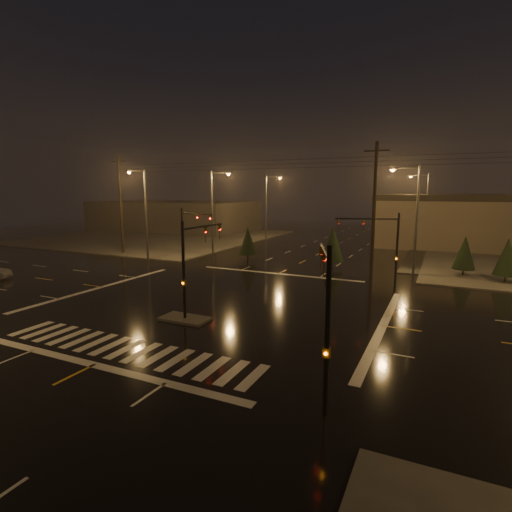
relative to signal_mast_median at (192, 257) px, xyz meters
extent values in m
plane|color=black|center=(0.00, 3.07, -3.75)|extent=(140.00, 140.00, 0.00)
cube|color=#413F3A|center=(-30.00, 33.07, -3.69)|extent=(36.00, 36.00, 0.12)
cube|color=#413F3A|center=(0.00, -0.93, -3.68)|extent=(3.00, 1.60, 0.15)
cube|color=beige|center=(0.00, -5.93, -3.75)|extent=(15.00, 2.60, 0.01)
cube|color=beige|center=(0.00, -7.93, -3.75)|extent=(16.00, 0.50, 0.01)
cube|color=beige|center=(0.00, 14.07, -3.75)|extent=(16.00, 0.50, 0.01)
cube|color=#3D3836|center=(-35.00, 45.07, -0.95)|extent=(30.00, 18.00, 5.60)
cylinder|color=black|center=(0.00, -0.93, -0.75)|extent=(0.18, 0.18, 6.00)
cylinder|color=black|center=(0.00, 1.32, 1.75)|extent=(0.12, 4.50, 0.12)
imported|color=#594707|center=(0.00, 3.35, 1.70)|extent=(0.16, 0.20, 1.00)
cube|color=#594707|center=(0.00, -0.93, -1.45)|extent=(0.25, 0.18, 0.35)
cylinder|color=black|center=(10.50, 13.57, -0.75)|extent=(0.18, 0.18, 6.00)
cylinder|color=black|center=(8.15, 12.72, 1.75)|extent=(4.74, 1.82, 0.12)
imported|color=#594707|center=(6.04, 11.95, 1.70)|extent=(0.24, 0.22, 1.00)
cube|color=#594707|center=(10.50, 13.57, -1.45)|extent=(0.25, 0.18, 0.35)
cylinder|color=black|center=(-10.50, 13.57, -0.75)|extent=(0.18, 0.18, 6.00)
cylinder|color=black|center=(-8.15, 12.72, 1.75)|extent=(4.74, 1.82, 0.12)
imported|color=#594707|center=(-6.04, 11.95, 1.70)|extent=(0.24, 0.22, 1.00)
cube|color=#594707|center=(-10.50, 13.57, -1.45)|extent=(0.25, 0.18, 0.35)
cylinder|color=black|center=(10.50, -7.43, -0.75)|extent=(0.18, 0.18, 6.00)
cylinder|color=black|center=(9.82, -5.55, 1.75)|extent=(1.48, 3.80, 0.12)
imported|color=#594707|center=(9.20, -3.86, 1.70)|extent=(0.22, 0.24, 1.00)
cube|color=#594707|center=(10.50, -7.43, -1.45)|extent=(0.25, 0.18, 0.35)
cylinder|color=#38383A|center=(-11.50, 21.07, 1.25)|extent=(0.24, 0.24, 10.00)
cylinder|color=#38383A|center=(-10.30, 21.07, 6.05)|extent=(2.40, 0.14, 0.14)
cube|color=#38383A|center=(-9.20, 21.07, 6.00)|extent=(0.70, 0.30, 0.18)
sphere|color=orange|center=(-9.20, 21.07, 5.87)|extent=(0.32, 0.32, 0.32)
cylinder|color=#38383A|center=(-11.50, 37.07, 1.25)|extent=(0.24, 0.24, 10.00)
cylinder|color=#38383A|center=(-10.30, 37.07, 6.05)|extent=(2.40, 0.14, 0.14)
cube|color=#38383A|center=(-9.20, 37.07, 6.00)|extent=(0.70, 0.30, 0.18)
sphere|color=orange|center=(-9.20, 37.07, 5.87)|extent=(0.32, 0.32, 0.32)
cylinder|color=#38383A|center=(11.50, 19.07, 1.25)|extent=(0.24, 0.24, 10.00)
cylinder|color=#38383A|center=(10.30, 19.07, 6.05)|extent=(2.40, 0.14, 0.14)
cube|color=#38383A|center=(9.20, 19.07, 6.00)|extent=(0.70, 0.30, 0.18)
sphere|color=orange|center=(9.20, 19.07, 5.87)|extent=(0.32, 0.32, 0.32)
cylinder|color=#38383A|center=(11.50, 39.07, 1.25)|extent=(0.24, 0.24, 10.00)
cylinder|color=#38383A|center=(10.30, 39.07, 6.05)|extent=(2.40, 0.14, 0.14)
cube|color=#38383A|center=(9.20, 39.07, 6.00)|extent=(0.70, 0.30, 0.18)
sphere|color=orange|center=(9.20, 39.07, 5.87)|extent=(0.32, 0.32, 0.32)
cylinder|color=#38383A|center=(-16.00, 14.57, 1.25)|extent=(0.24, 0.24, 10.00)
cylinder|color=#38383A|center=(-16.00, 13.37, 6.05)|extent=(0.14, 2.40, 0.14)
cube|color=#38383A|center=(-16.00, 12.27, 6.00)|extent=(0.30, 0.70, 0.18)
sphere|color=orange|center=(-16.00, 12.27, 5.87)|extent=(0.32, 0.32, 0.32)
cylinder|color=black|center=(-22.00, 17.07, 2.25)|extent=(0.32, 0.32, 12.00)
cube|color=black|center=(-22.00, 17.07, 7.45)|extent=(2.20, 0.12, 0.12)
cylinder|color=black|center=(8.00, 17.07, 2.25)|extent=(0.32, 0.32, 12.00)
cube|color=black|center=(8.00, 17.07, 7.45)|extent=(2.20, 0.12, 0.12)
cylinder|color=black|center=(15.65, 20.15, -3.40)|extent=(0.18, 0.18, 0.70)
cone|color=black|center=(15.65, 20.15, -1.53)|extent=(1.95, 1.95, 3.05)
cylinder|color=black|center=(18.77, 18.65, -3.40)|extent=(0.18, 0.18, 0.70)
cone|color=black|center=(18.77, 18.65, -1.46)|extent=(2.04, 2.04, 3.19)
cylinder|color=black|center=(-5.80, 19.26, -3.40)|extent=(0.18, 0.18, 0.70)
cone|color=black|center=(-5.80, 19.26, -1.51)|extent=(1.97, 1.97, 3.08)
cylinder|color=black|center=(3.78, 19.23, -3.40)|extent=(0.18, 0.18, 0.70)
cone|color=black|center=(3.78, 19.23, -1.32)|extent=(2.22, 2.22, 3.47)
camera|label=1|loc=(13.83, -20.08, 4.00)|focal=28.00mm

